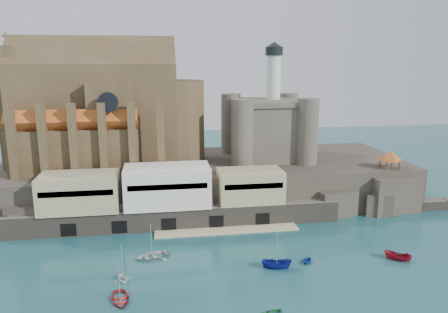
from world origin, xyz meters
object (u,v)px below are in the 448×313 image
object	(u,v)px
boat_2	(276,268)
castle_keep	(267,126)
boat_0	(120,301)
pavilion	(390,157)
church	(105,114)

from	to	relation	value
boat_2	castle_keep	bearing A→B (deg)	2.04
boat_0	boat_2	xyz separation A→B (m)	(25.78, 6.43, 0.00)
castle_keep	pavilion	world-z (taller)	castle_keep
boat_0	castle_keep	bearing A→B (deg)	45.11
church	castle_keep	distance (m)	40.39
pavilion	boat_0	distance (m)	69.31
pavilion	boat_2	world-z (taller)	pavilion
castle_keep	boat_0	world-z (taller)	castle_keep
church	boat_0	bearing A→B (deg)	-82.77
church	boat_2	world-z (taller)	church
church	boat_0	size ratio (longest dim) A/B	8.55
church	castle_keep	bearing A→B (deg)	-1.11
pavilion	boat_2	bearing A→B (deg)	-143.02
boat_0	church	bearing A→B (deg)	88.13
pavilion	boat_0	bearing A→B (deg)	-151.77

